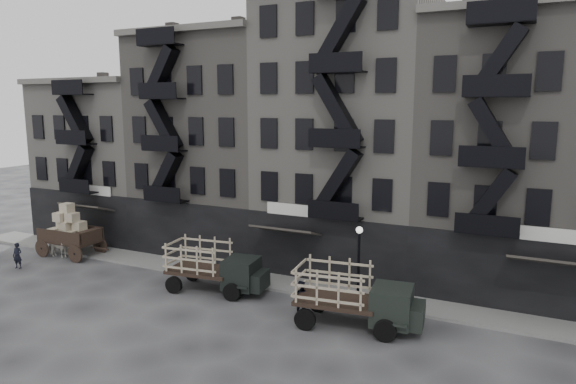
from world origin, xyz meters
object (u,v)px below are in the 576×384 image
at_px(stake_truck_east, 354,292).
at_px(pedestrian_mid, 300,298).
at_px(stake_truck_west, 214,263).
at_px(pedestrian_west, 17,256).
at_px(horse, 57,247).
at_px(wagon, 69,226).

bearing_deg(stake_truck_east, pedestrian_mid, 171.06).
bearing_deg(stake_truck_west, pedestrian_mid, -16.54).
distance_m(stake_truck_east, pedestrian_west, 22.50).
bearing_deg(horse, pedestrian_west, 168.73).
height_order(horse, wagon, wagon).
bearing_deg(pedestrian_mid, horse, -17.45).
height_order(pedestrian_west, pedestrian_mid, pedestrian_mid).
bearing_deg(wagon, stake_truck_west, -7.22).
xyz_separation_m(stake_truck_east, pedestrian_mid, (-2.87, 0.11, -0.82)).
bearing_deg(stake_truck_west, horse, 170.13).
bearing_deg(pedestrian_mid, wagon, -19.90).
height_order(stake_truck_west, pedestrian_west, stake_truck_west).
distance_m(wagon, stake_truck_east, 21.93).
bearing_deg(horse, stake_truck_east, -99.63).
distance_m(horse, stake_truck_west, 13.53).
distance_m(stake_truck_east, pedestrian_mid, 2.98).
height_order(wagon, stake_truck_east, wagon).
bearing_deg(pedestrian_west, pedestrian_mid, -12.87).
distance_m(horse, pedestrian_west, 2.80).
xyz_separation_m(pedestrian_west, pedestrian_mid, (19.59, 1.20, 0.06)).
bearing_deg(wagon, pedestrian_mid, -8.20).
bearing_deg(pedestrian_mid, stake_truck_east, 165.07).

